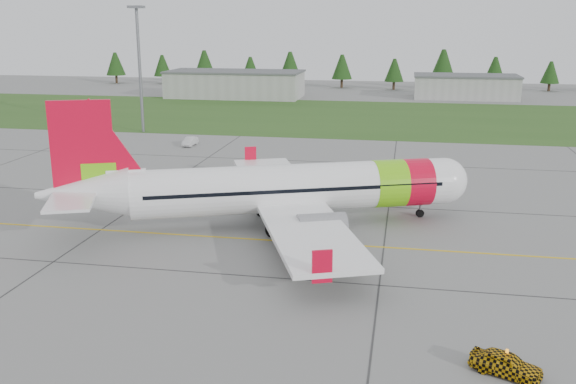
# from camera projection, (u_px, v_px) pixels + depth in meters

# --- Properties ---
(ground) EXTENTS (320.00, 320.00, 0.00)m
(ground) POSITION_uv_depth(u_px,v_px,m) (242.00, 275.00, 46.87)
(ground) COLOR gray
(ground) RESTS_ON ground
(aircraft) EXTENTS (37.14, 35.29, 11.75)m
(aircraft) POSITION_uv_depth(u_px,v_px,m) (284.00, 189.00, 57.69)
(aircraft) COLOR white
(aircraft) RESTS_ON ground
(follow_me_car) EXTENTS (1.78, 1.90, 3.74)m
(follow_me_car) POSITION_uv_depth(u_px,v_px,m) (508.00, 342.00, 33.26)
(follow_me_car) COLOR #E7AC0C
(follow_me_car) RESTS_ON ground
(service_van) EXTENTS (1.38, 1.31, 3.91)m
(service_van) POSITION_uv_depth(u_px,v_px,m) (190.00, 133.00, 95.30)
(service_van) COLOR silver
(service_van) RESTS_ON ground
(grass_strip) EXTENTS (320.00, 50.00, 0.03)m
(grass_strip) POSITION_uv_depth(u_px,v_px,m) (347.00, 117.00, 124.76)
(grass_strip) COLOR #30561E
(grass_strip) RESTS_ON ground
(taxi_guideline) EXTENTS (120.00, 0.25, 0.02)m
(taxi_guideline) POSITION_uv_depth(u_px,v_px,m) (265.00, 240.00, 54.47)
(taxi_guideline) COLOR gold
(taxi_guideline) RESTS_ON ground
(hangar_west) EXTENTS (32.00, 14.00, 6.00)m
(hangar_west) POSITION_uv_depth(u_px,v_px,m) (235.00, 85.00, 155.87)
(hangar_west) COLOR #A8A8A3
(hangar_west) RESTS_ON ground
(hangar_east) EXTENTS (24.00, 12.00, 5.20)m
(hangar_east) POSITION_uv_depth(u_px,v_px,m) (465.00, 87.00, 153.89)
(hangar_east) COLOR #A8A8A3
(hangar_east) RESTS_ON ground
(floodlight_mast) EXTENTS (0.50, 0.50, 20.00)m
(floodlight_mast) POSITION_uv_depth(u_px,v_px,m) (140.00, 72.00, 105.02)
(floodlight_mast) COLOR slate
(floodlight_mast) RESTS_ON ground
(treeline) EXTENTS (160.00, 8.00, 10.00)m
(treeline) POSITION_uv_depth(u_px,v_px,m) (367.00, 70.00, 176.67)
(treeline) COLOR #1C3F14
(treeline) RESTS_ON ground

